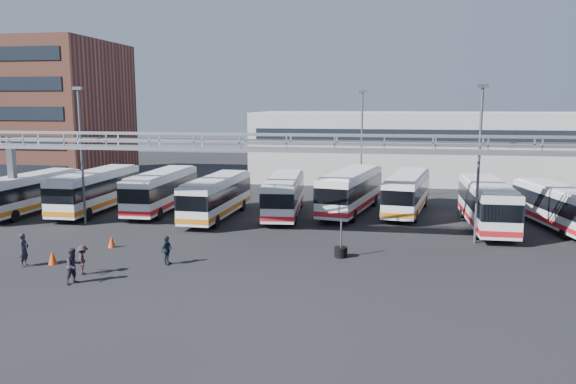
% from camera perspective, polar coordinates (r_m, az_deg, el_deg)
% --- Properties ---
extents(ground, '(140.00, 140.00, 0.00)m').
position_cam_1_polar(ground, '(32.06, -1.42, -7.34)').
color(ground, black).
rests_on(ground, ground).
extents(gantry, '(51.40, 5.15, 7.10)m').
position_cam_1_polar(gantry, '(36.71, 0.29, 3.51)').
color(gantry, gray).
rests_on(gantry, ground).
extents(apartment_building, '(18.00, 15.00, 16.00)m').
position_cam_1_polar(apartment_building, '(72.21, -24.20, 7.40)').
color(apartment_building, brown).
rests_on(apartment_building, ground).
extents(warehouse, '(42.00, 14.00, 8.00)m').
position_cam_1_polar(warehouse, '(68.66, 14.67, 4.50)').
color(warehouse, '#9E9E99').
rests_on(warehouse, ground).
extents(light_pole_left, '(0.70, 0.35, 10.21)m').
position_cam_1_polar(light_pole_left, '(44.14, -20.26, 4.16)').
color(light_pole_left, '#4C4F54').
rests_on(light_pole_left, ground).
extents(light_pole_mid, '(0.70, 0.35, 10.21)m').
position_cam_1_polar(light_pole_mid, '(37.85, 18.85, 3.53)').
color(light_pole_mid, '#4C4F54').
rests_on(light_pole_mid, ground).
extents(light_pole_back, '(0.70, 0.35, 10.21)m').
position_cam_1_polar(light_pole_back, '(52.34, 7.50, 5.31)').
color(light_pole_back, '#4C4F54').
rests_on(light_pole_back, ground).
extents(bus_0, '(3.09, 10.84, 3.26)m').
position_cam_1_polar(bus_0, '(50.92, -24.74, 0.01)').
color(bus_0, silver).
rests_on(bus_0, ground).
extents(bus_1, '(2.70, 11.42, 3.47)m').
position_cam_1_polar(bus_1, '(49.67, -18.93, 0.28)').
color(bus_1, silver).
rests_on(bus_1, ground).
extents(bus_2, '(2.64, 11.13, 3.38)m').
position_cam_1_polar(bus_2, '(48.34, -12.72, 0.26)').
color(bus_2, silver).
rests_on(bus_2, ground).
extents(bus_3, '(2.95, 10.94, 3.29)m').
position_cam_1_polar(bus_3, '(44.65, -7.27, -0.36)').
color(bus_3, silver).
rests_on(bus_3, ground).
extents(bus_4, '(3.30, 10.93, 3.27)m').
position_cam_1_polar(bus_4, '(45.28, -0.40, -0.17)').
color(bus_4, silver).
rests_on(bus_4, ground).
extents(bus_5, '(4.97, 11.90, 3.53)m').
position_cam_1_polar(bus_5, '(46.75, 6.41, 0.24)').
color(bus_5, silver).
rests_on(bus_5, ground).
extents(bus_6, '(4.37, 11.23, 3.33)m').
position_cam_1_polar(bus_6, '(47.29, 12.00, 0.06)').
color(bus_6, silver).
rests_on(bus_6, ground).
extents(bus_7, '(2.66, 11.30, 3.43)m').
position_cam_1_polar(bus_7, '(43.09, 19.55, -1.04)').
color(bus_7, silver).
rests_on(bus_7, ground).
extents(bus_8, '(4.19, 10.60, 3.14)m').
position_cam_1_polar(bus_8, '(45.04, 25.70, -1.21)').
color(bus_8, silver).
rests_on(bus_8, ground).
extents(pedestrian_a, '(0.53, 0.74, 1.90)m').
position_cam_1_polar(pedestrian_a, '(34.70, -25.25, -5.32)').
color(pedestrian_a, '#212129').
rests_on(pedestrian_a, ground).
extents(pedestrian_b, '(1.02, 1.11, 1.83)m').
position_cam_1_polar(pedestrian_b, '(30.49, -20.94, -7.01)').
color(pedestrian_b, '#2B2433').
rests_on(pedestrian_b, ground).
extents(pedestrian_c, '(0.96, 1.18, 1.59)m').
position_cam_1_polar(pedestrian_c, '(31.90, -20.10, -6.50)').
color(pedestrian_c, '#302022').
rests_on(pedestrian_c, ground).
extents(pedestrian_d, '(0.58, 1.03, 1.65)m').
position_cam_1_polar(pedestrian_d, '(32.48, -12.22, -5.81)').
color(pedestrian_d, black).
rests_on(pedestrian_d, ground).
extents(cone_left, '(0.59, 0.59, 0.79)m').
position_cam_1_polar(cone_left, '(34.62, -22.80, -6.14)').
color(cone_left, red).
rests_on(cone_left, ground).
extents(cone_right, '(0.63, 0.63, 0.76)m').
position_cam_1_polar(cone_right, '(37.29, -17.48, -4.82)').
color(cone_right, red).
rests_on(cone_right, ground).
extents(tire_stack, '(0.78, 0.78, 2.21)m').
position_cam_1_polar(tire_stack, '(33.54, 5.39, -5.98)').
color(tire_stack, black).
rests_on(tire_stack, ground).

